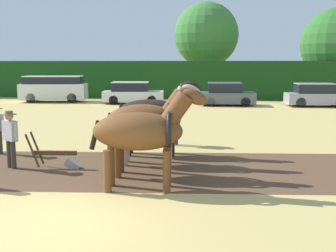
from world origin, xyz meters
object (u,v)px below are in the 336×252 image
object	(u,v)px
draft_horse_lead_left	(143,131)
parked_car_center	(316,95)
draft_horse_trail_left	(151,119)
draft_horse_lead_right	(147,122)
tree_left	(206,35)
draft_horse_trail_right	(154,112)
plow	(59,158)
parked_van	(54,88)
farmer_at_plow	(10,135)
parked_car_left	(132,93)
farmer_beside_team	(174,119)
parked_car_center_left	(226,94)

from	to	relation	value
draft_horse_lead_left	parked_car_center	distance (m)	21.85
draft_horse_trail_left	draft_horse_lead_right	bearing A→B (deg)	-90.87
tree_left	draft_horse_trail_right	bearing A→B (deg)	-90.45
plow	parked_van	size ratio (longest dim) A/B	0.30
plow	farmer_at_plow	size ratio (longest dim) A/B	0.93
tree_left	plow	size ratio (longest dim) A/B	5.37
draft_horse_lead_left	draft_horse_trail_left	distance (m)	2.54
parked_van	parked_car_left	xyz separation A→B (m)	(6.26, -0.47, -0.26)
draft_horse_lead_right	parked_car_center	bearing A→B (deg)	60.99
draft_horse_trail_right	plow	size ratio (longest dim) A/B	1.86
draft_horse_trail_left	parked_van	bearing A→B (deg)	114.60
draft_horse_lead_right	tree_left	bearing A→B (deg)	83.80
tree_left	farmer_at_plow	distance (m)	27.73
draft_horse_trail_right	parked_car_center	bearing A→B (deg)	57.23
farmer_beside_team	parked_car_center_left	bearing A→B (deg)	125.56
draft_horse_lead_left	parked_car_center_left	bearing A→B (deg)	78.74
farmer_beside_team	draft_horse_trail_right	bearing A→B (deg)	-61.35
parked_van	parked_car_center_left	distance (m)	13.08
farmer_beside_team	draft_horse_lead_right	bearing A→B (deg)	-49.77
parked_car_center	draft_horse_trail_left	bearing A→B (deg)	-120.11
draft_horse_lead_left	plow	size ratio (longest dim) A/B	1.84
parked_car_center	draft_horse_lead_right	bearing A→B (deg)	-118.36
tree_left	plow	world-z (taller)	tree_left
draft_horse_trail_left	tree_left	bearing A→B (deg)	83.54
plow	draft_horse_lead_left	bearing A→B (deg)	-36.31
draft_horse_trail_right	parked_car_center_left	distance (m)	16.53
draft_horse_lead_left	parked_van	bearing A→B (deg)	112.04
parked_van	farmer_at_plow	bearing A→B (deg)	-79.80
plow	parked_van	xyz separation A→B (m)	(-8.54, 19.35, 0.71)
farmer_at_plow	parked_car_left	xyz separation A→B (m)	(-0.93, 19.05, -0.20)
draft_horse_lead_right	parked_car_center	xyz separation A→B (m)	(7.99, 19.13, -0.67)
draft_horse_trail_left	draft_horse_trail_right	xyz separation A→B (m)	(-0.14, 1.26, 0.06)
farmer_beside_team	draft_horse_lead_left	bearing A→B (deg)	-47.71
draft_horse_lead_left	farmer_at_plow	world-z (taller)	draft_horse_lead_left
draft_horse_lead_left	parked_car_left	bearing A→B (deg)	97.55
draft_horse_lead_right	parked_car_center	world-z (taller)	draft_horse_lead_right
draft_horse_lead_right	draft_horse_trail_right	xyz separation A→B (m)	(-0.26, 2.52, -0.03)
parked_car_center	farmer_at_plow	bearing A→B (deg)	-127.96
draft_horse_trail_left	parked_van	xyz separation A→B (m)	(-11.05, 18.43, -0.32)
farmer_beside_team	farmer_at_plow	bearing A→B (deg)	-93.17
farmer_beside_team	parked_car_left	bearing A→B (deg)	150.97
tree_left	parked_car_center	size ratio (longest dim) A/B	1.90
tree_left	parked_car_center_left	world-z (taller)	tree_left
draft_horse_lead_right	draft_horse_trail_left	distance (m)	1.27
tree_left	draft_horse_trail_right	distance (m)	25.06
farmer_beside_team	parked_car_center_left	distance (m)	14.76
farmer_at_plow	parked_car_center_left	size ratio (longest dim) A/B	0.42
parked_car_left	parked_car_center_left	bearing A→B (deg)	-11.31
tree_left	parked_car_left	xyz separation A→B (m)	(-4.84, -8.04, -4.63)
parked_van	parked_car_center	bearing A→B (deg)	-11.72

